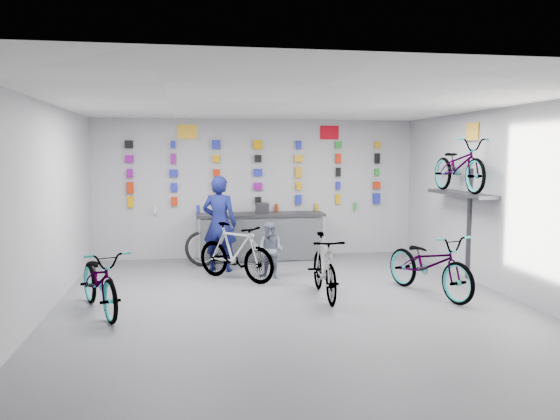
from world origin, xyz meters
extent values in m
plane|color=#55555A|center=(0.00, 0.00, 0.00)|extent=(8.00, 8.00, 0.00)
plane|color=white|center=(0.00, 0.00, 3.00)|extent=(8.00, 8.00, 0.00)
plane|color=#ABABAD|center=(0.00, 4.00, 1.50)|extent=(7.00, 0.00, 7.00)
plane|color=#ABABAD|center=(0.00, -4.00, 1.50)|extent=(7.00, 0.00, 7.00)
plane|color=#ABABAD|center=(-3.50, 0.00, 1.50)|extent=(0.00, 8.00, 8.00)
plane|color=#ABABAD|center=(3.50, 0.00, 1.50)|extent=(0.00, 8.00, 8.00)
cube|color=black|center=(0.00, 3.55, 0.45)|extent=(2.60, 0.60, 0.90)
cube|color=silver|center=(0.00, 3.25, 0.48)|extent=(2.60, 0.02, 0.90)
cube|color=silver|center=(-1.30, 3.25, 0.48)|extent=(0.04, 0.04, 0.96)
cube|color=silver|center=(1.30, 3.25, 0.48)|extent=(0.04, 0.04, 0.96)
cube|color=black|center=(0.00, 3.55, 0.97)|extent=(2.70, 0.66, 0.06)
cube|color=#DA9500|center=(-2.70, 3.93, 1.25)|extent=(0.11, 0.06, 0.22)
cube|color=red|center=(-1.80, 3.93, 1.25)|extent=(0.13, 0.06, 0.18)
cube|color=#850B86|center=(-0.90, 3.93, 1.25)|extent=(0.13, 0.06, 0.15)
cube|color=black|center=(0.00, 3.93, 1.25)|extent=(0.13, 0.06, 0.14)
cube|color=#1D24A5|center=(0.90, 3.93, 1.25)|extent=(0.13, 0.06, 0.21)
cube|color=#DA9500|center=(1.80, 3.93, 1.25)|extent=(0.10, 0.06, 0.21)
cube|color=#1D24A5|center=(2.70, 3.93, 1.25)|extent=(0.16, 0.06, 0.23)
cube|color=red|center=(-2.70, 3.93, 1.55)|extent=(0.14, 0.06, 0.24)
cube|color=#1D24A5|center=(-1.80, 3.93, 1.55)|extent=(0.14, 0.06, 0.17)
cube|color=red|center=(-0.90, 3.93, 1.55)|extent=(0.18, 0.06, 0.20)
cube|color=#850B86|center=(0.00, 3.93, 1.55)|extent=(0.18, 0.06, 0.16)
cube|color=#DA9500|center=(0.90, 3.93, 1.55)|extent=(0.10, 0.06, 0.17)
cube|color=#1D24A5|center=(1.80, 3.93, 1.55)|extent=(0.10, 0.06, 0.17)
cube|color=red|center=(2.70, 3.93, 1.55)|extent=(0.17, 0.06, 0.15)
cube|color=#850B86|center=(-2.70, 3.93, 1.85)|extent=(0.12, 0.06, 0.18)
cube|color=#1D24A5|center=(-1.80, 3.93, 1.85)|extent=(0.17, 0.06, 0.15)
cube|color=red|center=(-0.90, 3.93, 1.85)|extent=(0.14, 0.06, 0.15)
cube|color=#1D24A5|center=(0.00, 3.93, 1.85)|extent=(0.18, 0.06, 0.15)
cube|color=orange|center=(0.90, 3.93, 1.85)|extent=(0.14, 0.06, 0.23)
cube|color=black|center=(1.80, 3.93, 1.85)|extent=(0.10, 0.06, 0.20)
cube|color=#238B29|center=(2.70, 3.93, 1.85)|extent=(0.10, 0.06, 0.15)
cube|color=#850B86|center=(-2.70, 3.93, 2.15)|extent=(0.17, 0.06, 0.15)
cube|color=#850B86|center=(-1.80, 3.93, 2.15)|extent=(0.11, 0.06, 0.21)
cube|color=#DA9500|center=(-0.90, 3.93, 2.15)|extent=(0.14, 0.06, 0.15)
cube|color=black|center=(0.00, 3.93, 2.15)|extent=(0.14, 0.06, 0.16)
cube|color=orange|center=(0.90, 3.93, 2.15)|extent=(0.18, 0.06, 0.15)
cube|color=red|center=(1.80, 3.93, 2.15)|extent=(0.11, 0.06, 0.22)
cube|color=black|center=(2.70, 3.93, 2.15)|extent=(0.11, 0.06, 0.23)
cube|color=black|center=(-2.70, 3.93, 2.45)|extent=(0.17, 0.06, 0.16)
cube|color=#1D24A5|center=(-1.80, 3.93, 2.45)|extent=(0.10, 0.06, 0.15)
cube|color=#1D24A5|center=(-0.90, 3.93, 2.45)|extent=(0.17, 0.06, 0.19)
cube|color=#DA9500|center=(0.00, 3.93, 2.45)|extent=(0.17, 0.06, 0.20)
cube|color=#1D24A5|center=(0.90, 3.93, 2.45)|extent=(0.12, 0.06, 0.18)
cube|color=#238B29|center=(1.80, 3.93, 2.45)|extent=(0.14, 0.06, 0.16)
cube|color=orange|center=(2.70, 3.93, 2.45)|extent=(0.12, 0.06, 0.15)
cylinder|color=silver|center=(-2.20, 3.91, 1.08)|extent=(0.07, 0.07, 0.16)
cylinder|color=#1D24A5|center=(-1.30, 3.91, 1.08)|extent=(0.07, 0.07, 0.16)
cylinder|color=red|center=(0.40, 3.91, 1.08)|extent=(0.07, 0.07, 0.16)
cylinder|color=#DA9500|center=(1.30, 3.91, 1.08)|extent=(0.07, 0.07, 0.16)
cylinder|color=#238B29|center=(2.20, 3.91, 1.08)|extent=(0.07, 0.07, 0.16)
cube|color=#333338|center=(3.30, 1.20, 1.55)|extent=(0.38, 1.90, 0.06)
cube|color=#333338|center=(3.48, 1.20, 1.00)|extent=(0.04, 0.10, 2.00)
cube|color=yellow|center=(-1.50, 3.98, 2.72)|extent=(0.42, 0.02, 0.30)
cube|color=red|center=(1.60, 3.98, 2.72)|extent=(0.42, 0.02, 0.30)
cube|color=yellow|center=(3.48, 1.20, 2.65)|extent=(0.02, 0.40, 0.30)
imported|color=gray|center=(-2.76, 0.09, 0.47)|extent=(1.26, 1.89, 0.94)
imported|color=gray|center=(0.58, 0.34, 0.50)|extent=(0.55, 1.69, 1.01)
imported|color=gray|center=(2.29, 0.24, 0.51)|extent=(1.22, 2.04, 1.01)
imported|color=gray|center=(-0.69, 1.77, 0.52)|extent=(1.55, 1.56, 1.03)
imported|color=gray|center=(3.25, 1.20, 2.05)|extent=(0.63, 1.80, 0.95)
imported|color=#0E134A|center=(-0.92, 2.59, 0.92)|extent=(0.79, 0.66, 1.85)
imported|color=slate|center=(-0.04, 1.83, 0.51)|extent=(0.63, 0.61, 1.03)
torus|color=black|center=(-1.25, 3.17, 0.34)|extent=(0.78, 0.55, 0.70)
torus|color=silver|center=(-1.25, 3.17, 0.34)|extent=(0.63, 0.42, 0.56)
cube|color=black|center=(0.03, 3.55, 1.11)|extent=(0.30, 0.32, 0.22)
camera|label=1|loc=(-1.50, -7.83, 2.28)|focal=35.00mm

